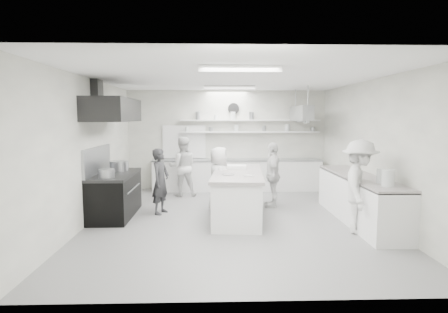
{
  "coord_description": "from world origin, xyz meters",
  "views": [
    {
      "loc": [
        -0.43,
        -7.65,
        2.19
      ],
      "look_at": [
        -0.18,
        0.6,
        1.3
      ],
      "focal_mm": 29.35,
      "sensor_mm": 36.0,
      "label": 1
    }
  ],
  "objects_px": {
    "stove": "(115,196)",
    "cook_stove": "(161,181)",
    "prep_island": "(238,195)",
    "cook_back": "(182,167)",
    "back_counter": "(237,175)",
    "right_counter": "(359,200)"
  },
  "relations": [
    {
      "from": "stove",
      "to": "right_counter",
      "type": "xyz_separation_m",
      "value": [
        5.25,
        -0.6,
        0.02
      ]
    },
    {
      "from": "back_counter",
      "to": "right_counter",
      "type": "bearing_deg",
      "value": -55.35
    },
    {
      "from": "back_counter",
      "to": "right_counter",
      "type": "distance_m",
      "value": 4.13
    },
    {
      "from": "stove",
      "to": "cook_stove",
      "type": "distance_m",
      "value": 1.04
    },
    {
      "from": "back_counter",
      "to": "right_counter",
      "type": "height_order",
      "value": "right_counter"
    },
    {
      "from": "stove",
      "to": "prep_island",
      "type": "xyz_separation_m",
      "value": [
        2.72,
        -0.13,
        0.03
      ]
    },
    {
      "from": "cook_back",
      "to": "stove",
      "type": "bearing_deg",
      "value": 52.1
    },
    {
      "from": "right_counter",
      "to": "cook_back",
      "type": "distance_m",
      "value": 4.76
    },
    {
      "from": "stove",
      "to": "cook_stove",
      "type": "relative_size",
      "value": 1.21
    },
    {
      "from": "right_counter",
      "to": "cook_back",
      "type": "height_order",
      "value": "cook_back"
    },
    {
      "from": "prep_island",
      "to": "back_counter",
      "type": "bearing_deg",
      "value": 91.38
    },
    {
      "from": "back_counter",
      "to": "prep_island",
      "type": "bearing_deg",
      "value": -93.57
    },
    {
      "from": "stove",
      "to": "back_counter",
      "type": "bearing_deg",
      "value": 43.99
    },
    {
      "from": "prep_island",
      "to": "cook_back",
      "type": "bearing_deg",
      "value": 127.46
    },
    {
      "from": "right_counter",
      "to": "stove",
      "type": "bearing_deg",
      "value": 173.48
    },
    {
      "from": "prep_island",
      "to": "cook_stove",
      "type": "bearing_deg",
      "value": 174.95
    },
    {
      "from": "back_counter",
      "to": "cook_stove",
      "type": "bearing_deg",
      "value": -126.19
    },
    {
      "from": "back_counter",
      "to": "right_counter",
      "type": "relative_size",
      "value": 1.52
    },
    {
      "from": "stove",
      "to": "right_counter",
      "type": "relative_size",
      "value": 0.55
    },
    {
      "from": "back_counter",
      "to": "prep_island",
      "type": "relative_size",
      "value": 1.93
    },
    {
      "from": "cook_stove",
      "to": "prep_island",
      "type": "bearing_deg",
      "value": -80.11
    },
    {
      "from": "right_counter",
      "to": "cook_stove",
      "type": "bearing_deg",
      "value": 169.68
    }
  ]
}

